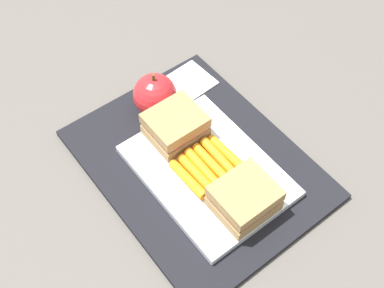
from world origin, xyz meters
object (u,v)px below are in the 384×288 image
food_tray (208,171)px  sandwich_half_left (244,198)px  carrot_sticks_bundle (208,166)px  sandwich_half_right (175,126)px  paper_napkin (190,81)px  apple (155,95)px

food_tray → sandwich_half_left: 0.08m
food_tray → carrot_sticks_bundle: 0.01m
sandwich_half_right → carrot_sticks_bundle: (-0.08, 0.00, -0.02)m
sandwich_half_left → food_tray: bearing=0.0°
food_tray → paper_napkin: 0.18m
sandwich_half_left → carrot_sticks_bundle: size_ratio=0.92×
carrot_sticks_bundle → paper_napkin: size_ratio=1.24×
food_tray → sandwich_half_left: sandwich_half_left is taller
sandwich_half_left → apple: size_ratio=0.99×
sandwich_half_left → paper_napkin: (0.24, -0.09, -0.03)m
food_tray → carrot_sticks_bundle: size_ratio=2.66×
sandwich_half_right → carrot_sticks_bundle: sandwich_half_right is taller
sandwich_half_right → apple: (0.07, -0.01, 0.00)m
food_tray → sandwich_half_left: (-0.08, 0.00, 0.03)m
sandwich_half_right → paper_napkin: size_ratio=1.14×
sandwich_half_right → paper_napkin: (0.08, -0.09, -0.03)m
food_tray → paper_napkin: bearing=-29.3°
paper_napkin → carrot_sticks_bundle: bearing=150.5°
sandwich_half_right → paper_napkin: sandwich_half_right is taller
carrot_sticks_bundle → paper_napkin: carrot_sticks_bundle is taller
sandwich_half_left → paper_napkin: size_ratio=1.14×
sandwich_half_left → apple: bearing=-2.7°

